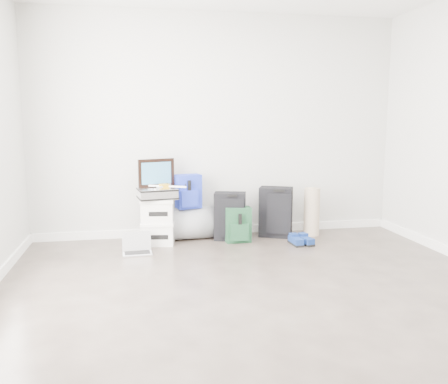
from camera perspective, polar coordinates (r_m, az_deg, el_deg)
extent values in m
plane|color=#322A24|center=(3.71, 6.15, -14.17)|extent=(5.00, 5.00, 0.00)
cube|color=beige|center=(5.85, -0.77, 7.92)|extent=(4.50, 0.02, 2.70)
cube|color=white|center=(6.01, -0.72, -4.58)|extent=(4.50, 0.02, 0.10)
cube|color=silver|center=(5.57, -7.93, -5.05)|extent=(0.39, 0.33, 0.23)
cube|color=silver|center=(5.54, -7.96, -3.71)|extent=(0.41, 0.35, 0.04)
cube|color=silver|center=(5.51, -7.99, -2.35)|extent=(0.39, 0.33, 0.23)
cube|color=silver|center=(5.48, -8.02, -0.98)|extent=(0.41, 0.35, 0.04)
cube|color=#B2B2B7|center=(5.47, -8.03, -0.17)|extent=(0.46, 0.37, 0.12)
cube|color=black|center=(5.54, -8.13, 2.29)|extent=(0.42, 0.17, 0.33)
cube|color=teal|center=(5.52, -8.13, 2.27)|extent=(0.34, 0.12, 0.25)
cube|color=#C49017|center=(5.44, -7.20, 0.71)|extent=(0.12, 0.12, 0.05)
cube|color=white|center=(5.57, -6.69, 0.90)|extent=(0.13, 0.25, 0.02)
cube|color=white|center=(5.49, -8.49, 0.76)|extent=(0.25, 0.13, 0.02)
cube|color=white|center=(5.32, -7.74, 0.51)|extent=(0.13, 0.25, 0.02)
cube|color=white|center=(5.39, -5.89, 0.66)|extent=(0.25, 0.13, 0.02)
cylinder|color=gray|center=(5.75, -4.29, -3.76)|extent=(0.65, 0.43, 0.39)
cube|color=#182DA0|center=(5.65, -4.31, 0.08)|extent=(0.32, 0.24, 0.40)
cube|color=#182DA0|center=(5.57, -4.19, -0.76)|extent=(0.22, 0.11, 0.19)
cube|color=black|center=(5.68, 0.72, -2.92)|extent=(0.41, 0.30, 0.57)
cube|color=black|center=(5.57, 0.96, -3.17)|extent=(0.27, 0.10, 0.46)
cube|color=black|center=(5.52, 0.96, -0.45)|extent=(0.11, 0.05, 0.02)
cube|color=#12331E|center=(5.60, 1.68, -3.93)|extent=(0.30, 0.19, 0.41)
cube|color=#12331E|center=(5.52, 1.89, -4.87)|extent=(0.22, 0.07, 0.20)
cube|color=black|center=(5.86, 6.24, -2.40)|extent=(0.45, 0.37, 0.61)
cube|color=black|center=(5.74, 6.61, -2.64)|extent=(0.28, 0.15, 0.49)
cube|color=black|center=(5.70, 6.64, 0.17)|extent=(0.13, 0.08, 0.03)
cube|color=black|center=(5.57, 8.63, -6.17)|extent=(0.12, 0.26, 0.02)
cube|color=#183E93|center=(5.56, 8.64, -5.75)|extent=(0.11, 0.25, 0.06)
cube|color=black|center=(5.61, 9.74, -6.10)|extent=(0.16, 0.27, 0.02)
cube|color=#183E93|center=(5.60, 9.75, -5.67)|extent=(0.15, 0.26, 0.06)
cylinder|color=tan|center=(5.99, 10.51, -2.36)|extent=(0.19, 0.19, 0.59)
cube|color=silver|center=(5.23, -10.38, -7.27)|extent=(0.32, 0.23, 0.01)
cube|color=black|center=(5.23, -10.38, -7.18)|extent=(0.28, 0.16, 0.00)
cube|color=black|center=(5.31, -10.47, -5.80)|extent=(0.31, 0.03, 0.21)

